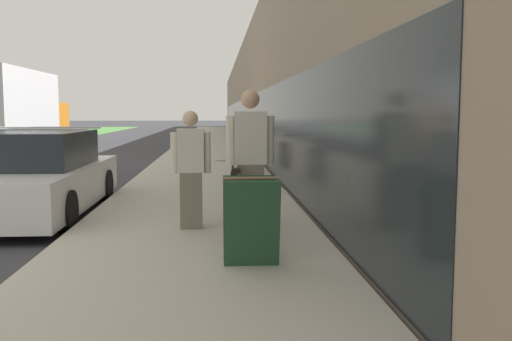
{
  "coord_description": "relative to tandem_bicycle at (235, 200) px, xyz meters",
  "views": [
    {
      "loc": [
        5.19,
        -5.75,
        1.69
      ],
      "look_at": [
        6.46,
        12.21,
        -0.15
      ],
      "focal_mm": 40.0,
      "sensor_mm": 36.0,
      "label": 1
    }
  ],
  "objects": [
    {
      "name": "lawn_strip",
      "position": [
        -11.24,
        23.11,
        -0.49
      ],
      "size": [
        4.32,
        70.0,
        0.03
      ],
      "color": "#518E42",
      "rests_on": "ground"
    },
    {
      "name": "cruiser_bike_nearest",
      "position": [
        0.29,
        5.22,
        0.03
      ],
      "size": [
        0.52,
        1.76,
        0.96
      ],
      "color": "black",
      "rests_on": "sidewalk_slab"
    },
    {
      "name": "moving_truck",
      "position": [
        -7.33,
        12.05,
        1.03
      ],
      "size": [
        2.57,
        7.41,
        3.05
      ],
      "color": "orange",
      "rests_on": "ground"
    },
    {
      "name": "person_rider",
      "position": [
        0.2,
        -0.31,
        0.55
      ],
      "size": [
        0.62,
        0.24,
        1.83
      ],
      "color": "#756B5B",
      "rests_on": "sidewalk_slab"
    },
    {
      "name": "bike_rack_hoop",
      "position": [
        0.34,
        3.96,
        0.15
      ],
      "size": [
        0.05,
        0.6,
        0.84
      ],
      "color": "gray",
      "rests_on": "sidewalk_slab"
    },
    {
      "name": "cruiser_bike_middle",
      "position": [
        0.7,
        7.63,
        0.04
      ],
      "size": [
        0.52,
        1.8,
        0.97
      ],
      "color": "black",
      "rests_on": "sidewalk_slab"
    },
    {
      "name": "storefront_facade",
      "position": [
        6.16,
        27.11,
        2.15
      ],
      "size": [
        10.01,
        70.0,
        5.32
      ],
      "color": "gray",
      "rests_on": "ground"
    },
    {
      "name": "sidewalk_slab",
      "position": [
        -0.54,
        19.11,
        -0.44
      ],
      "size": [
        3.32,
        70.0,
        0.14
      ],
      "color": "#BCB5A5",
      "rests_on": "ground"
    },
    {
      "name": "sandwich_board_sign",
      "position": [
        0.1,
        -1.91,
        0.08
      ],
      "size": [
        0.56,
        0.56,
        0.9
      ],
      "color": "#23472D",
      "rests_on": "sidewalk_slab"
    },
    {
      "name": "person_bystander",
      "position": [
        -0.58,
        -0.05,
        0.42
      ],
      "size": [
        0.53,
        0.21,
        1.57
      ],
      "color": "#756B5B",
      "rests_on": "sidewalk_slab"
    },
    {
      "name": "parked_sedan_curbside",
      "position": [
        -3.21,
        1.88,
        0.12
      ],
      "size": [
        1.93,
        4.72,
        1.44
      ],
      "color": "white",
      "rests_on": "ground"
    },
    {
      "name": "tandem_bicycle",
      "position": [
        0.0,
        0.0,
        0.0
      ],
      "size": [
        0.52,
        2.46,
        0.86
      ],
      "color": "black",
      "rests_on": "sidewalk_slab"
    }
  ]
}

